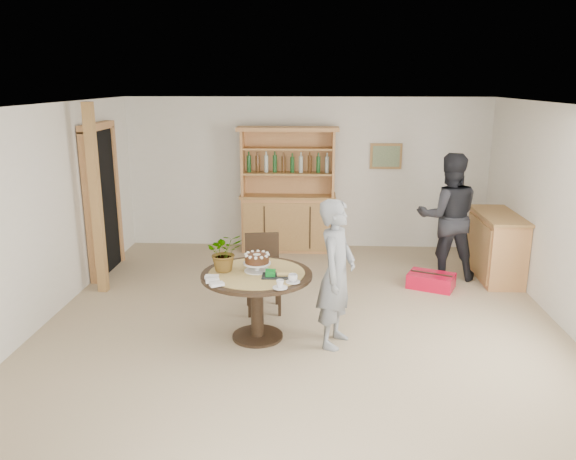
% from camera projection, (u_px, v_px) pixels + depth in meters
% --- Properties ---
extents(ground, '(7.00, 7.00, 0.00)m').
position_uv_depth(ground, '(301.00, 333.00, 6.32)').
color(ground, tan).
rests_on(ground, ground).
extents(room_shell, '(6.04, 7.04, 2.52)m').
position_uv_depth(room_shell, '(302.00, 181.00, 5.87)').
color(room_shell, white).
rests_on(room_shell, ground).
extents(doorway, '(0.13, 1.10, 2.18)m').
position_uv_depth(doorway, '(102.00, 198.00, 8.10)').
color(doorway, black).
rests_on(doorway, ground).
extents(pine_post, '(0.12, 0.12, 2.50)m').
position_uv_depth(pine_post, '(96.00, 200.00, 7.28)').
color(pine_post, '#AF8549').
rests_on(pine_post, ground).
extents(hutch, '(1.62, 0.54, 2.04)m').
position_uv_depth(hutch, '(288.00, 209.00, 9.28)').
color(hutch, tan).
rests_on(hutch, ground).
extents(sideboard, '(0.54, 1.26, 0.94)m').
position_uv_depth(sideboard, '(496.00, 246.00, 8.00)').
color(sideboard, tan).
rests_on(sideboard, ground).
extents(dining_table, '(1.20, 1.20, 0.76)m').
position_uv_depth(dining_table, '(257.00, 286.00, 6.06)').
color(dining_table, black).
rests_on(dining_table, ground).
extents(dining_chair, '(0.48, 0.48, 0.95)m').
position_uv_depth(dining_chair, '(263.00, 267.00, 6.88)').
color(dining_chair, black).
rests_on(dining_chair, ground).
extents(birthday_cake, '(0.30, 0.30, 0.20)m').
position_uv_depth(birthday_cake, '(257.00, 260.00, 6.04)').
color(birthday_cake, white).
rests_on(birthday_cake, dining_table).
extents(flower_vase, '(0.47, 0.44, 0.42)m').
position_uv_depth(flower_vase, '(225.00, 252.00, 6.03)').
color(flower_vase, '#3F7233').
rests_on(flower_vase, dining_table).
extents(gift_tray, '(0.30, 0.20, 0.08)m').
position_uv_depth(gift_tray, '(276.00, 274.00, 5.89)').
color(gift_tray, black).
rests_on(gift_tray, dining_table).
extents(coffee_cup_a, '(0.15, 0.15, 0.09)m').
position_uv_depth(coffee_cup_a, '(293.00, 279.00, 5.72)').
color(coffee_cup_a, silver).
rests_on(coffee_cup_a, dining_table).
extents(coffee_cup_b, '(0.15, 0.15, 0.08)m').
position_uv_depth(coffee_cup_b, '(280.00, 285.00, 5.57)').
color(coffee_cup_b, silver).
rests_on(coffee_cup_b, dining_table).
extents(napkins, '(0.24, 0.33, 0.03)m').
position_uv_depth(napkins, '(214.00, 281.00, 5.74)').
color(napkins, white).
rests_on(napkins, dining_table).
extents(teen_boy, '(0.56, 0.68, 1.59)m').
position_uv_depth(teen_boy, '(336.00, 274.00, 5.88)').
color(teen_boy, slate).
rests_on(teen_boy, ground).
extents(adult_person, '(0.88, 0.68, 1.80)m').
position_uv_depth(adult_person, '(448.00, 217.00, 7.90)').
color(adult_person, black).
rests_on(adult_person, ground).
extents(red_suitcase, '(0.71, 0.61, 0.21)m').
position_uv_depth(red_suitcase, '(431.00, 281.00, 7.68)').
color(red_suitcase, red).
rests_on(red_suitcase, ground).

